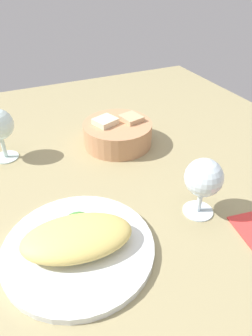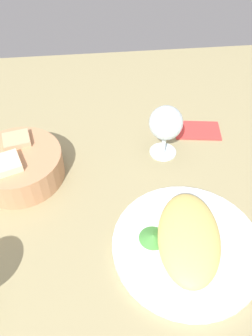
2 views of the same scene
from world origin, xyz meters
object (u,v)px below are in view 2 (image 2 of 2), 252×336
object	(u,v)px
folded_napkin	(199,130)
bread_basket	(20,165)
plate	(188,245)
wine_glass_near	(167,124)

from	to	relation	value
folded_napkin	bread_basket	bearing A→B (deg)	23.02
plate	wine_glass_near	bearing A→B (deg)	-1.02
plate	bread_basket	xyz separation A→B (cm)	(21.20, 31.31, 2.60)
bread_basket	folded_napkin	xyz separation A→B (cm)	(10.63, -41.78, -2.90)
wine_glass_near	folded_napkin	bearing A→B (deg)	-56.28
plate	folded_napkin	size ratio (longest dim) A/B	2.43
bread_basket	folded_napkin	world-z (taller)	bread_basket
bread_basket	plate	bearing A→B (deg)	-124.10
bread_basket	folded_napkin	bearing A→B (deg)	-75.72
bread_basket	wine_glass_near	size ratio (longest dim) A/B	1.48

